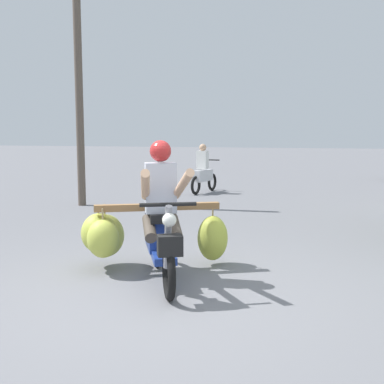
{
  "coord_description": "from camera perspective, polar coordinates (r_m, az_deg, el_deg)",
  "views": [
    {
      "loc": [
        1.82,
        -4.13,
        1.63
      ],
      "look_at": [
        -0.19,
        1.53,
        0.9
      ],
      "focal_mm": 43.56,
      "sensor_mm": 36.0,
      "label": 1
    }
  ],
  "objects": [
    {
      "name": "utility_pole",
      "position": [
        11.24,
        -13.71,
        13.29
      ],
      "size": [
        0.18,
        0.18,
        5.83
      ],
      "primitive_type": "cylinder",
      "color": "brown",
      "rests_on": "ground"
    },
    {
      "name": "motorbike_main_loaded",
      "position": [
        5.54,
        -6.03,
        -4.64
      ],
      "size": [
        1.82,
        1.87,
        1.58
      ],
      "color": "black",
      "rests_on": "ground"
    },
    {
      "name": "motorbike_distant_ahead_right",
      "position": [
        13.31,
        1.38,
        2.32
      ],
      "size": [
        0.5,
        1.62,
        1.4
      ],
      "color": "black",
      "rests_on": "ground"
    },
    {
      "name": "ground_plane",
      "position": [
        4.8,
        -4.05,
        -12.94
      ],
      "size": [
        120.0,
        120.0,
        0.0
      ],
      "primitive_type": "plane",
      "color": "slate"
    }
  ]
}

